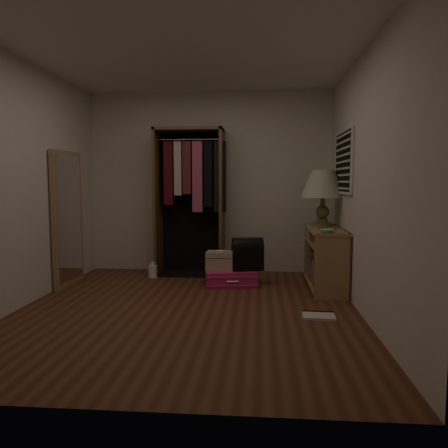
{
  "coord_description": "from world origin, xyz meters",
  "views": [
    {
      "loc": [
        0.74,
        -4.35,
        1.33
      ],
      "look_at": [
        0.3,
        0.95,
        0.8
      ],
      "focal_mm": 35.0,
      "sensor_mm": 36.0,
      "label": 1
    }
  ],
  "objects_px": {
    "console_bookshelf": "(324,257)",
    "white_jug": "(153,271)",
    "floor_mirror": "(68,218)",
    "black_bag": "(247,253)",
    "pink_suitcase": "(231,277)",
    "train_case": "(220,260)",
    "table_lamp": "(323,185)",
    "open_wardrobe": "(193,189)"
  },
  "relations": [
    {
      "from": "console_bookshelf",
      "to": "table_lamp",
      "type": "bearing_deg",
      "value": 89.05
    },
    {
      "from": "pink_suitcase",
      "to": "train_case",
      "type": "xyz_separation_m",
      "value": [
        -0.13,
        -0.0,
        0.22
      ]
    },
    {
      "from": "open_wardrobe",
      "to": "train_case",
      "type": "height_order",
      "value": "open_wardrobe"
    },
    {
      "from": "floor_mirror",
      "to": "black_bag",
      "type": "relative_size",
      "value": 4.01
    },
    {
      "from": "console_bookshelf",
      "to": "table_lamp",
      "type": "relative_size",
      "value": 1.54
    },
    {
      "from": "console_bookshelf",
      "to": "pink_suitcase",
      "type": "bearing_deg",
      "value": 176.78
    },
    {
      "from": "open_wardrobe",
      "to": "table_lamp",
      "type": "xyz_separation_m",
      "value": [
        1.74,
        -0.45,
        0.05
      ]
    },
    {
      "from": "train_case",
      "to": "black_bag",
      "type": "xyz_separation_m",
      "value": [
        0.35,
        0.04,
        0.09
      ]
    },
    {
      "from": "floor_mirror",
      "to": "white_jug",
      "type": "xyz_separation_m",
      "value": [
        0.97,
        0.47,
        -0.76
      ]
    },
    {
      "from": "table_lamp",
      "to": "black_bag",
      "type": "bearing_deg",
      "value": -169.23
    },
    {
      "from": "pink_suitcase",
      "to": "table_lamp",
      "type": "height_order",
      "value": "table_lamp"
    },
    {
      "from": "train_case",
      "to": "white_jug",
      "type": "distance_m",
      "value": 1.06
    },
    {
      "from": "open_wardrobe",
      "to": "table_lamp",
      "type": "bearing_deg",
      "value": -14.31
    },
    {
      "from": "pink_suitcase",
      "to": "train_case",
      "type": "distance_m",
      "value": 0.26
    },
    {
      "from": "console_bookshelf",
      "to": "white_jug",
      "type": "relative_size",
      "value": 5.28
    },
    {
      "from": "open_wardrobe",
      "to": "white_jug",
      "type": "bearing_deg",
      "value": -150.47
    },
    {
      "from": "floor_mirror",
      "to": "table_lamp",
      "type": "distance_m",
      "value": 3.29
    },
    {
      "from": "table_lamp",
      "to": "open_wardrobe",
      "type": "bearing_deg",
      "value": 165.69
    },
    {
      "from": "console_bookshelf",
      "to": "open_wardrobe",
      "type": "distance_m",
      "value": 2.06
    },
    {
      "from": "train_case",
      "to": "black_bag",
      "type": "height_order",
      "value": "black_bag"
    },
    {
      "from": "table_lamp",
      "to": "pink_suitcase",
      "type": "bearing_deg",
      "value": -169.52
    },
    {
      "from": "console_bookshelf",
      "to": "table_lamp",
      "type": "height_order",
      "value": "table_lamp"
    },
    {
      "from": "floor_mirror",
      "to": "table_lamp",
      "type": "xyz_separation_m",
      "value": [
        3.24,
        0.33,
        0.42
      ]
    },
    {
      "from": "floor_mirror",
      "to": "pink_suitcase",
      "type": "distance_m",
      "value": 2.21
    },
    {
      "from": "train_case",
      "to": "black_bag",
      "type": "distance_m",
      "value": 0.36
    },
    {
      "from": "train_case",
      "to": "open_wardrobe",
      "type": "bearing_deg",
      "value": 126.17
    },
    {
      "from": "table_lamp",
      "to": "white_jug",
      "type": "xyz_separation_m",
      "value": [
        -2.27,
        0.15,
        -1.18
      ]
    },
    {
      "from": "pink_suitcase",
      "to": "console_bookshelf",
      "type": "bearing_deg",
      "value": -12.64
    },
    {
      "from": "pink_suitcase",
      "to": "table_lamp",
      "type": "relative_size",
      "value": 0.99
    },
    {
      "from": "open_wardrobe",
      "to": "pink_suitcase",
      "type": "bearing_deg",
      "value": -48.95
    },
    {
      "from": "pink_suitcase",
      "to": "black_bag",
      "type": "distance_m",
      "value": 0.38
    },
    {
      "from": "console_bookshelf",
      "to": "white_jug",
      "type": "distance_m",
      "value": 2.33
    },
    {
      "from": "console_bookshelf",
      "to": "white_jug",
      "type": "bearing_deg",
      "value": 169.29
    },
    {
      "from": "pink_suitcase",
      "to": "train_case",
      "type": "height_order",
      "value": "train_case"
    },
    {
      "from": "black_bag",
      "to": "console_bookshelf",
      "type": "bearing_deg",
      "value": -18.4
    },
    {
      "from": "train_case",
      "to": "console_bookshelf",
      "type": "bearing_deg",
      "value": -0.42
    },
    {
      "from": "console_bookshelf",
      "to": "table_lamp",
      "type": "xyz_separation_m",
      "value": [
        0.0,
        0.28,
        0.88
      ]
    },
    {
      "from": "train_case",
      "to": "table_lamp",
      "type": "height_order",
      "value": "table_lamp"
    },
    {
      "from": "console_bookshelf",
      "to": "pink_suitcase",
      "type": "xyz_separation_m",
      "value": [
        -1.16,
        0.07,
        -0.29
      ]
    },
    {
      "from": "console_bookshelf",
      "to": "table_lamp",
      "type": "distance_m",
      "value": 0.92
    },
    {
      "from": "pink_suitcase",
      "to": "open_wardrobe",
      "type": "bearing_deg",
      "value": 121.63
    },
    {
      "from": "console_bookshelf",
      "to": "floor_mirror",
      "type": "relative_size",
      "value": 0.66
    }
  ]
}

